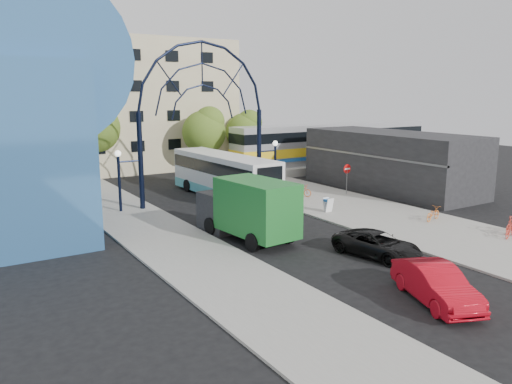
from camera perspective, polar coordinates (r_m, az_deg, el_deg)
ground at (r=27.49m, az=7.39°, el=-6.42°), size 120.00×120.00×0.00m
sidewalk_east at (r=35.57m, az=13.23°, el=-2.45°), size 8.00×56.00×0.12m
plaza_west at (r=29.24m, az=-10.27°, el=-5.31°), size 5.00×50.00×0.12m
gateway_arch at (r=38.01m, az=-6.13°, el=11.57°), size 13.64×0.44×12.10m
stop_sign at (r=39.21m, az=1.68°, el=1.98°), size 0.80×0.07×2.50m
do_not_enter_sign at (r=41.48m, az=10.37°, el=2.29°), size 0.76×0.07×2.48m
street_name_sign at (r=39.90m, az=1.68°, el=2.35°), size 0.70×0.70×2.80m
sandwich_board at (r=35.21m, az=8.24°, el=-1.27°), size 0.55×0.61×0.99m
commercial_block_east at (r=44.92m, az=15.10°, el=3.44°), size 6.00×16.00×5.00m
apartment_block at (r=58.20m, az=-13.61°, el=9.66°), size 20.00×12.10×14.00m
train_platform at (r=56.49m, az=8.82°, el=3.07°), size 32.00×5.00×0.80m
train_car at (r=56.19m, az=8.89°, el=5.60°), size 25.10×3.05×4.20m
tree_north_a at (r=51.55m, az=-5.81°, el=7.08°), size 4.48×4.48×7.00m
tree_north_b at (r=51.74m, az=-17.89°, el=7.35°), size 5.12×5.12×8.00m
tree_north_c at (r=56.21m, az=-1.21°, el=7.14°), size 4.16×4.16×6.50m
city_bus at (r=40.15m, az=-3.68°, el=1.93°), size 3.32×12.76×3.48m
green_truck at (r=28.66m, az=-1.07°, el=-1.93°), size 3.20×7.21×3.54m
black_suv at (r=26.54m, az=13.67°, el=-5.83°), size 2.95×4.98×1.30m
red_sedan at (r=21.58m, az=19.85°, el=-9.86°), size 3.22×4.98×1.55m
bike_near_a at (r=40.28m, az=5.09°, el=0.20°), size 1.51×1.95×0.99m
bike_near_b at (r=42.57m, az=3.14°, el=0.77°), size 0.58×1.54×0.91m
bike_far_a at (r=34.56m, az=19.57°, el=-2.34°), size 1.81×0.99×0.90m
bike_far_b at (r=33.30m, az=27.13°, el=-3.36°), size 1.73×0.85×1.00m
bike_far_c at (r=32.30m, az=27.06°, el=-3.93°), size 1.65×0.93×0.82m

